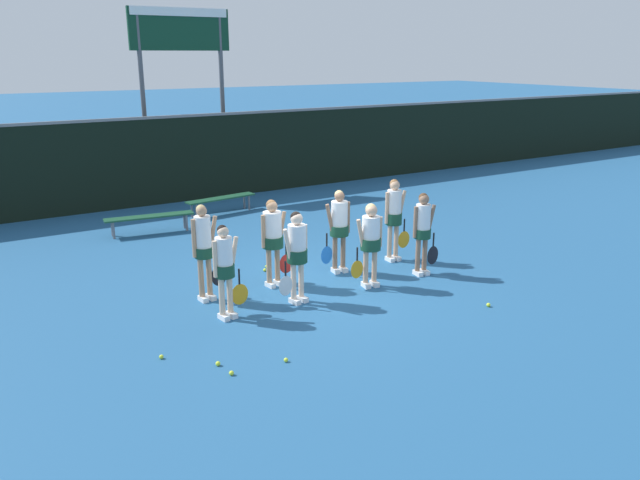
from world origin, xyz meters
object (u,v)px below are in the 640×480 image
Objects in this scene: tennis_ball_0 at (232,373)px; tennis_ball_6 at (218,364)px; player_5 at (273,235)px; tennis_ball_1 at (286,360)px; player_0 at (225,265)px; player_2 at (370,238)px; tennis_ball_3 at (265,270)px; tennis_ball_4 at (161,357)px; player_3 at (423,227)px; bench_courtside at (149,218)px; player_4 at (204,245)px; scoreboard at (181,53)px; player_1 at (297,249)px; tennis_ball_2 at (244,297)px; tennis_ball_5 at (488,305)px; player_7 at (394,213)px; player_6 at (339,224)px; tennis_ball_7 at (267,266)px; bench_far at (221,200)px.

tennis_ball_6 is (-0.06, 0.36, 0.00)m from tennis_ball_0.
player_5 reaches higher than tennis_ball_1.
player_2 is at bearing -9.50° from player_0.
tennis_ball_3 is 1.01× the size of tennis_ball_4.
player_3 reaches higher than tennis_ball_4.
player_5 reaches higher than bench_courtside.
player_4 is at bearing 51.85° from tennis_ball_4.
tennis_ball_0 is at bearing -107.48° from scoreboard.
tennis_ball_1 is at bearing -133.30° from player_1.
tennis_ball_5 is at bearing -36.20° from tennis_ball_2.
player_7 is 25.39× the size of tennis_ball_6.
player_1 reaches higher than player_0.
player_7 reaches higher than player_5.
tennis_ball_5 is at bearing -50.10° from player_2.
tennis_ball_0 is 0.97× the size of tennis_ball_6.
player_6 reaches higher than tennis_ball_1.
player_3 is at bearing -29.19° from player_6.
player_1 is at bearing -97.60° from tennis_ball_3.
player_1 is at bearing -174.10° from player_3.
tennis_ball_2 is at bearing 56.93° from tennis_ball_6.
player_7 is at bearing 5.55° from tennis_ball_2.
player_6 reaches higher than player_5.
player_4 reaches higher than player_1.
player_0 reaches higher than bench_courtside.
player_6 reaches higher than tennis_ball_0.
tennis_ball_0 is at bearing -55.51° from tennis_ball_4.
tennis_ball_3 is 4.04m from tennis_ball_4.
bench_courtside is 4.24m from tennis_ball_3.
player_2 is 1.30m from player_3.
player_6 is (1.51, 0.01, -0.00)m from player_5.
player_6 is at bearing -7.08° from player_5.
player_5 is 3.33m from tennis_ball_1.
tennis_ball_1 is 0.92× the size of tennis_ball_2.
tennis_ball_4 is at bearing -161.00° from player_2.
player_5 is 3.52m from tennis_ball_4.
tennis_ball_5 is at bearing -55.85° from tennis_ball_3.
player_2 is 25.41× the size of tennis_ball_1.
player_0 reaches higher than tennis_ball_7.
tennis_ball_7 is (0.14, 0.18, 0.00)m from tennis_ball_3.
player_2 is at bearing 21.47° from tennis_ball_6.
player_0 reaches higher than tennis_ball_2.
player_1 is 24.66× the size of tennis_ball_0.
player_3 reaches higher than tennis_ball_2.
tennis_ball_6 is at bearing -92.32° from bench_courtside.
scoreboard is 4.98m from bench_far.
player_5 is 1.51m from player_6.
bench_courtside is 8.68m from tennis_ball_5.
tennis_ball_6 is 4.31m from tennis_ball_7.
tennis_ball_0 is (-3.69, -11.71, -4.31)m from scoreboard.
player_0 is at bearing -152.71° from player_5.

